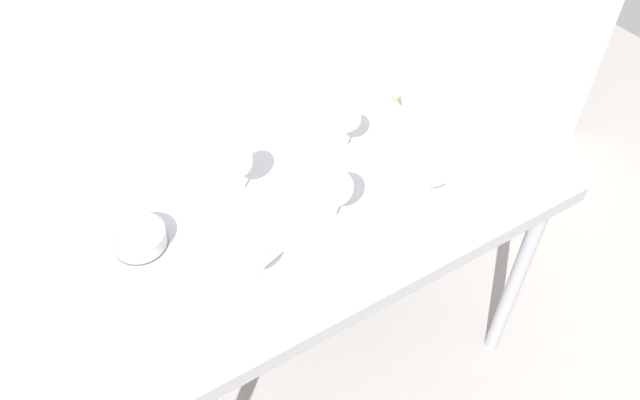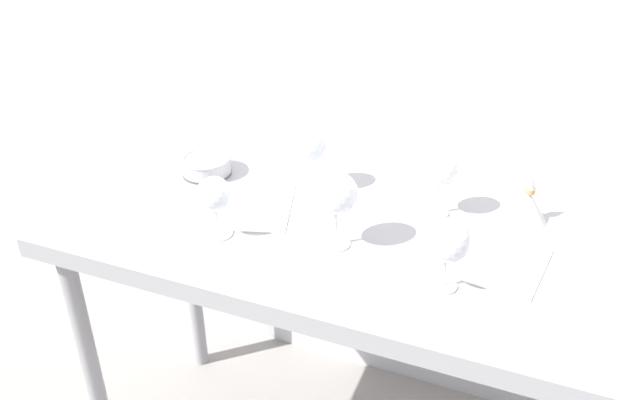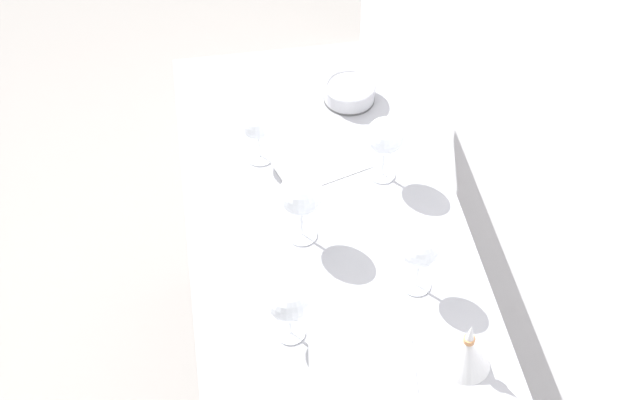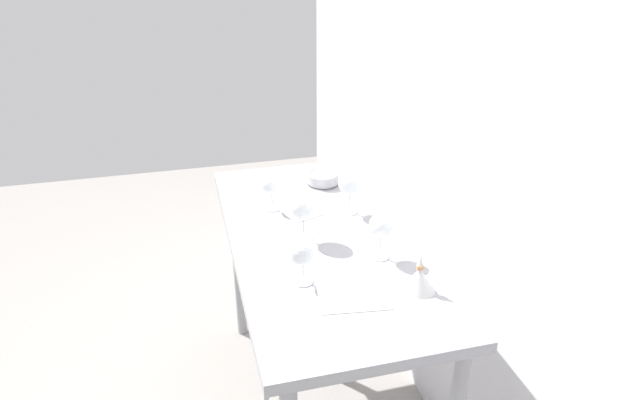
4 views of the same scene
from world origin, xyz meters
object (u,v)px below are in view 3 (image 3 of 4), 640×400
at_px(tasting_sheet_lower, 321,159).
at_px(tasting_bowl, 349,91).
at_px(wine_glass_far_right, 420,250).
at_px(tasting_sheet_upper, 360,365).
at_px(wine_glass_near_center, 301,195).
at_px(wine_glass_near_right, 289,301).
at_px(wine_glass_near_left, 258,125).
at_px(wine_glass_far_left, 385,137).
at_px(decanter_funnel, 467,352).

height_order(tasting_sheet_lower, tasting_bowl, tasting_bowl).
height_order(wine_glass_far_right, tasting_sheet_upper, wine_glass_far_right).
bearing_deg(tasting_bowl, tasting_sheet_upper, -9.04).
bearing_deg(wine_glass_near_center, wine_glass_near_right, -13.41).
distance_m(wine_glass_near_left, tasting_sheet_lower, 0.19).
relative_size(wine_glass_near_left, wine_glass_far_right, 0.91).
relative_size(wine_glass_near_left, wine_glass_far_left, 0.86).
height_order(wine_glass_near_right, tasting_sheet_upper, wine_glass_near_right).
relative_size(wine_glass_near_right, wine_glass_near_left, 1.08).
bearing_deg(wine_glass_near_center, decanter_funnel, 34.70).
xyz_separation_m(wine_glass_near_right, wine_glass_near_center, (-0.27, 0.06, 0.02)).
relative_size(wine_glass_near_left, decanter_funnel, 1.18).
height_order(wine_glass_near_right, wine_glass_near_center, wine_glass_near_center).
height_order(wine_glass_far_right, tasting_sheet_lower, wine_glass_far_right).
relative_size(wine_glass_near_center, wine_glass_far_right, 1.12).
bearing_deg(decanter_funnel, tasting_bowl, -174.71).
relative_size(wine_glass_near_center, tasting_bowl, 1.34).
bearing_deg(tasting_sheet_upper, wine_glass_far_left, 170.80).
bearing_deg(decanter_funnel, wine_glass_near_right, -110.99).
relative_size(wine_glass_far_right, decanter_funnel, 1.30).
relative_size(wine_glass_far_left, decanter_funnel, 1.37).
relative_size(wine_glass_near_left, tasting_sheet_lower, 0.63).
height_order(wine_glass_far_left, tasting_sheet_upper, wine_glass_far_left).
bearing_deg(decanter_funnel, tasting_sheet_lower, -163.50).
xyz_separation_m(wine_glass_near_right, wine_glass_near_left, (-0.55, -0.00, -0.01)).
bearing_deg(wine_glass_near_right, wine_glass_near_center, 166.59).
bearing_deg(tasting_sheet_lower, tasting_sheet_upper, -19.54).
relative_size(wine_glass_near_right, wine_glass_far_right, 0.98).
bearing_deg(wine_glass_near_right, decanter_funnel, 69.01).
relative_size(wine_glass_far_left, tasting_sheet_lower, 0.73).
xyz_separation_m(wine_glass_near_center, decanter_funnel, (0.40, 0.28, -0.09)).
distance_m(wine_glass_far_right, wine_glass_far_left, 0.35).
xyz_separation_m(wine_glass_far_right, tasting_bowl, (-0.65, -0.03, -0.09)).
bearing_deg(wine_glass_far_left, wine_glass_near_center, -53.97).
bearing_deg(wine_glass_near_center, tasting_sheet_upper, 9.97).
xyz_separation_m(wine_glass_near_left, wine_glass_near_center, (0.28, 0.07, 0.03)).
relative_size(wine_glass_far_right, tasting_sheet_upper, 0.78).
distance_m(wine_glass_far_left, decanter_funnel, 0.57).
bearing_deg(tasting_sheet_upper, wine_glass_near_right, -120.32).
xyz_separation_m(wine_glass_far_right, decanter_funnel, (0.21, 0.05, -0.08)).
relative_size(wine_glass_far_left, tasting_sheet_upper, 0.82).
bearing_deg(wine_glass_far_left, decanter_funnel, 5.28).
height_order(wine_glass_near_left, decanter_funnel, wine_glass_near_left).
bearing_deg(tasting_sheet_upper, tasting_sheet_lower, -174.44).
xyz_separation_m(wine_glass_near_left, wine_glass_far_left, (0.11, 0.29, 0.02)).
height_order(wine_glass_near_left, wine_glass_far_right, wine_glass_far_right).
height_order(wine_glass_far_right, wine_glass_far_left, wine_glass_far_left).
distance_m(wine_glass_near_right, tasting_sheet_upper, 0.20).
bearing_deg(wine_glass_near_right, wine_glass_far_left, 146.25).
bearing_deg(tasting_sheet_upper, wine_glass_near_center, -162.52).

